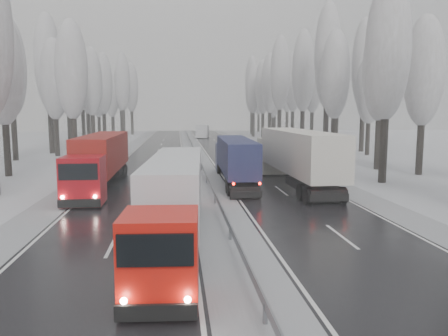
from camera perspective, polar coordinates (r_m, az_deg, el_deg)
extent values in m
cube|color=black|center=(38.35, 5.39, -1.39)|extent=(7.50, 200.00, 0.03)
cube|color=black|center=(37.71, -10.46, -1.63)|extent=(7.50, 200.00, 0.03)
cube|color=#A2A5AA|center=(37.67, -2.47, -1.52)|extent=(3.00, 200.00, 0.04)
cube|color=#A2A5AA|center=(39.63, 12.42, -1.25)|extent=(2.40, 200.00, 0.04)
cube|color=#A2A5AA|center=(38.41, -17.84, -1.69)|extent=(2.40, 200.00, 0.04)
cube|color=slate|center=(37.58, -2.47, -0.65)|extent=(0.06, 200.00, 0.32)
cube|color=slate|center=(35.65, -2.27, -1.57)|extent=(0.12, 0.12, 0.60)
cube|color=slate|center=(67.41, -4.08, 2.62)|extent=(0.12, 0.12, 0.60)
cylinder|color=black|center=(38.22, 20.09, 2.38)|extent=(0.68, 0.68, 5.62)
ellipsoid|color=#989592|center=(38.43, 20.64, 14.39)|extent=(3.60, 3.60, 11.48)
cylinder|color=black|center=(44.36, 24.21, 2.37)|extent=(0.64, 0.64, 4.94)
ellipsoid|color=#989592|center=(44.39, 24.70, 11.47)|extent=(3.60, 3.60, 10.09)
cylinder|color=black|center=(47.00, 19.45, 3.07)|extent=(0.66, 0.66, 5.32)
ellipsoid|color=#989592|center=(47.11, 19.85, 12.33)|extent=(3.60, 3.60, 10.88)
cylinder|color=black|center=(51.53, 19.81, 3.94)|extent=(0.72, 0.72, 6.31)
ellipsoid|color=#989592|center=(51.86, 20.25, 13.94)|extent=(3.60, 3.60, 12.90)
cylinder|color=black|center=(56.27, 14.08, 3.93)|extent=(0.67, 0.67, 5.38)
ellipsoid|color=#989592|center=(56.37, 14.33, 11.74)|extent=(3.60, 3.60, 10.98)
cylinder|color=black|center=(62.37, 18.24, 3.73)|extent=(0.62, 0.62, 4.59)
ellipsoid|color=#989592|center=(62.34, 18.49, 9.76)|extent=(3.60, 3.60, 9.39)
cylinder|color=black|center=(61.63, 13.14, 4.96)|extent=(0.76, 0.76, 6.95)
ellipsoid|color=#989592|center=(62.05, 13.41, 14.16)|extent=(3.60, 3.60, 14.19)
cylinder|color=black|center=(67.88, 17.56, 4.86)|extent=(0.74, 0.74, 6.59)
ellipsoid|color=#989592|center=(68.18, 17.87, 12.79)|extent=(3.60, 3.60, 13.46)
cylinder|color=black|center=(71.30, 10.17, 5.10)|extent=(0.72, 0.72, 6.37)
ellipsoid|color=#989592|center=(71.54, 10.34, 12.40)|extent=(3.60, 3.60, 13.01)
cylinder|color=black|center=(77.35, 14.45, 5.00)|extent=(0.70, 0.70, 5.97)
ellipsoid|color=#989592|center=(77.51, 14.65, 11.31)|extent=(3.60, 3.60, 12.20)
cylinder|color=black|center=(81.31, 7.23, 5.52)|extent=(0.74, 0.74, 6.65)
ellipsoid|color=#989592|center=(81.58, 7.34, 12.20)|extent=(3.60, 3.60, 13.59)
cylinder|color=black|center=(87.13, 11.37, 5.38)|extent=(0.71, 0.71, 6.14)
ellipsoid|color=#989592|center=(87.29, 11.52, 11.14)|extent=(3.60, 3.60, 12.54)
cylinder|color=black|center=(90.88, 5.95, 5.53)|extent=(0.71, 0.71, 6.05)
ellipsoid|color=#989592|center=(91.03, 6.03, 10.98)|extent=(3.60, 3.60, 12.37)
cylinder|color=black|center=(96.14, 8.92, 5.65)|extent=(0.72, 0.72, 6.30)
ellipsoid|color=#989592|center=(96.31, 9.03, 11.01)|extent=(3.60, 3.60, 12.87)
cylinder|color=black|center=(98.25, 5.08, 5.62)|extent=(0.70, 0.70, 5.88)
ellipsoid|color=#989592|center=(98.36, 5.13, 10.51)|extent=(3.60, 3.60, 12.00)
cylinder|color=black|center=(102.82, 6.37, 5.39)|extent=(0.64, 0.64, 4.86)
ellipsoid|color=#989592|center=(102.82, 6.42, 9.26)|extent=(3.60, 3.60, 9.92)
cylinder|color=black|center=(105.07, 3.85, 5.77)|extent=(0.70, 0.70, 5.98)
ellipsoid|color=#989592|center=(105.18, 3.89, 10.42)|extent=(3.60, 3.60, 12.21)
cylinder|color=black|center=(110.90, 8.21, 5.85)|extent=(0.71, 0.71, 6.19)
ellipsoid|color=#989592|center=(111.04, 8.29, 10.41)|extent=(3.60, 3.60, 12.64)
cylinder|color=black|center=(114.98, 3.64, 6.12)|extent=(0.75, 0.75, 6.86)
ellipsoid|color=#989592|center=(115.19, 3.68, 11.00)|extent=(3.60, 3.60, 14.01)
cylinder|color=black|center=(120.27, 6.62, 5.83)|extent=(0.68, 0.68, 5.55)
ellipsoid|color=#989592|center=(120.33, 6.67, 9.60)|extent=(3.60, 3.60, 11.33)
cylinder|color=black|center=(125.68, 3.59, 6.05)|extent=(0.71, 0.71, 6.09)
ellipsoid|color=#989592|center=(125.79, 3.63, 10.02)|extent=(3.60, 3.60, 12.45)
cylinder|color=black|center=(130.12, 4.53, 5.95)|extent=(0.67, 0.67, 5.49)
ellipsoid|color=#989592|center=(130.17, 4.56, 9.40)|extent=(3.60, 3.60, 11.21)
cylinder|color=black|center=(44.25, -26.47, 2.29)|extent=(0.65, 0.65, 5.03)
ellipsoid|color=#989592|center=(44.30, -27.01, 11.59)|extent=(3.60, 3.60, 10.28)
cylinder|color=black|center=(52.28, -18.94, 3.54)|extent=(0.67, 0.67, 5.44)
ellipsoid|color=#989592|center=(52.40, -19.30, 12.04)|extent=(3.60, 3.60, 11.11)
cylinder|color=black|center=(58.32, -25.68, 3.71)|extent=(0.69, 0.69, 5.72)
ellipsoid|color=#989592|center=(58.48, -26.13, 11.72)|extent=(3.60, 3.60, 11.69)
cylinder|color=black|center=(62.03, -21.00, 3.89)|extent=(0.66, 0.66, 5.23)
ellipsoid|color=#989592|center=(62.10, -21.32, 10.78)|extent=(3.60, 3.60, 10.68)
cylinder|color=black|center=(66.33, -21.65, 4.65)|extent=(0.74, 0.74, 6.60)
ellipsoid|color=#989592|center=(66.64, -22.04, 12.77)|extent=(3.60, 3.60, 13.49)
cylinder|color=black|center=(71.35, -18.94, 4.34)|extent=(0.65, 0.65, 5.16)
ellipsoid|color=#989592|center=(71.40, -19.19, 10.25)|extent=(3.60, 3.60, 10.54)
cylinder|color=black|center=(75.54, -19.31, 4.71)|extent=(0.69, 0.69, 5.79)
ellipsoid|color=#989592|center=(75.68, -19.58, 10.98)|extent=(3.60, 3.60, 11.84)
cylinder|color=black|center=(77.64, -16.71, 4.81)|extent=(0.68, 0.68, 5.64)
ellipsoid|color=#989592|center=(77.75, -16.93, 10.76)|extent=(3.60, 3.60, 11.53)
cylinder|color=black|center=(82.54, -19.53, 5.15)|extent=(0.73, 0.73, 6.56)
ellipsoid|color=#989592|center=(82.78, -19.81, 11.64)|extent=(3.60, 3.60, 13.40)
cylinder|color=black|center=(87.52, -15.34, 5.16)|extent=(0.69, 0.69, 5.79)
ellipsoid|color=#989592|center=(87.63, -15.52, 10.57)|extent=(3.60, 3.60, 11.84)
cylinder|color=black|center=(92.30, -17.88, 5.43)|extent=(0.74, 0.74, 6.65)
ellipsoid|color=#989592|center=(92.53, -18.12, 11.31)|extent=(3.60, 3.60, 13.58)
cylinder|color=black|center=(97.17, -15.97, 5.13)|extent=(0.65, 0.65, 5.12)
ellipsoid|color=#989592|center=(97.20, -16.13, 9.44)|extent=(3.60, 3.60, 10.46)
cylinder|color=black|center=(101.61, -17.21, 5.37)|extent=(0.69, 0.69, 5.84)
ellipsoid|color=#989592|center=(101.72, -17.39, 10.06)|extent=(3.60, 3.60, 11.92)
cylinder|color=black|center=(107.27, -12.96, 5.82)|extent=(0.74, 0.74, 6.67)
ellipsoid|color=#989592|center=(107.47, -13.11, 10.90)|extent=(3.60, 3.60, 13.63)
cylinder|color=black|center=(112.65, -17.35, 5.64)|extent=(0.72, 0.72, 6.31)
ellipsoid|color=#989592|center=(112.80, -17.53, 10.22)|extent=(3.60, 3.60, 12.88)
cylinder|color=black|center=(116.49, -11.91, 5.86)|extent=(0.72, 0.72, 6.29)
ellipsoid|color=#989592|center=(116.63, -12.03, 10.27)|extent=(3.60, 3.60, 12.84)
cylinder|color=black|center=(121.16, -14.36, 5.50)|extent=(0.64, 0.64, 4.86)
ellipsoid|color=#989592|center=(121.17, -14.47, 8.78)|extent=(3.60, 3.60, 9.92)
cylinder|color=black|center=(123.43, -13.24, 5.97)|extent=(0.74, 0.74, 6.63)
ellipsoid|color=#989592|center=(123.60, -13.37, 10.36)|extent=(3.60, 3.60, 13.54)
cylinder|color=black|center=(127.77, -14.25, 5.79)|extent=(0.69, 0.69, 5.79)
ellipsoid|color=#989592|center=(127.85, -14.36, 9.50)|extent=(3.60, 3.60, 11.82)
cube|color=#1F244F|center=(41.73, 0.55, 1.38)|extent=(2.31, 2.40, 2.70)
cube|color=black|center=(42.79, 0.42, 2.37)|extent=(2.07, 0.15, 0.90)
cube|color=black|center=(43.06, 0.41, 0.12)|extent=(2.25, 0.20, 0.45)
cube|color=#161C3E|center=(34.70, 1.56, 1.73)|extent=(2.62, 11.74, 2.52)
cube|color=black|center=(29.17, 2.76, -3.18)|extent=(2.07, 0.17, 0.40)
cube|color=black|center=(31.73, 2.16, -1.99)|extent=(2.12, 5.00, 0.40)
cube|color=black|center=(29.69, 2.64, -3.34)|extent=(2.07, 0.11, 0.54)
cylinder|color=black|center=(41.07, -0.67, -0.15)|extent=(0.34, 0.94, 0.93)
cylinder|color=black|center=(41.24, 1.94, -0.12)|extent=(0.34, 0.94, 0.93)
cylinder|color=black|center=(31.32, 0.52, -2.49)|extent=(0.34, 0.94, 0.93)
cylinder|color=black|center=(31.54, 3.94, -2.44)|extent=(0.34, 0.94, 0.93)
cylinder|color=black|center=(30.17, 0.71, -2.87)|extent=(0.34, 0.94, 0.93)
cylinder|color=black|center=(30.40, 4.26, -2.81)|extent=(0.34, 0.94, 0.93)
sphere|color=#FF0C05|center=(28.89, 1.10, -1.82)|extent=(0.18, 0.18, 0.18)
sphere|color=#FF0C05|center=(29.11, 4.45, -1.78)|extent=(0.18, 0.18, 0.18)
sphere|color=white|center=(42.98, -0.73, 0.59)|extent=(0.20, 0.20, 0.20)
sphere|color=white|center=(43.12, 1.54, 0.61)|extent=(0.20, 0.20, 0.20)
cube|color=beige|center=(41.48, 6.41, 1.70)|extent=(2.74, 2.84, 3.22)
cube|color=black|center=(42.71, 6.00, 2.88)|extent=(2.47, 0.15, 1.07)
cube|color=black|center=(43.02, 5.93, 0.18)|extent=(2.69, 0.21, 0.54)
cube|color=beige|center=(33.32, 9.81, 2.21)|extent=(3.00, 14.02, 3.01)
cube|color=black|center=(27.05, 14.05, -4.01)|extent=(2.47, 0.18, 0.48)
cube|color=black|center=(29.94, 11.87, -2.45)|extent=(2.48, 5.95, 0.48)
cube|color=black|center=(27.63, 13.59, -4.22)|extent=(2.47, 0.11, 0.64)
cylinder|color=black|center=(40.53, 5.12, -0.14)|extent=(0.40, 1.12, 1.12)
cylinder|color=black|center=(41.07, 8.20, -0.09)|extent=(0.40, 1.12, 1.12)
cylinder|color=black|center=(29.23, 10.04, -3.13)|extent=(0.40, 1.12, 1.12)
cylinder|color=black|center=(29.97, 14.17, -2.98)|extent=(0.40, 1.12, 1.12)
cylinder|color=black|center=(27.92, 10.89, -3.64)|extent=(0.40, 1.12, 1.12)
cylinder|color=black|center=(28.70, 15.18, -3.47)|extent=(0.40, 1.12, 1.12)
sphere|color=#FF0C05|center=(26.48, 12.10, -2.31)|extent=(0.21, 0.21, 0.21)
sphere|color=#FF0C05|center=(27.22, 16.17, -2.18)|extent=(0.21, 0.21, 0.21)
sphere|color=white|center=(42.78, 4.60, 0.73)|extent=(0.24, 0.24, 0.24)
sphere|color=white|center=(43.24, 7.25, 0.77)|extent=(0.24, 0.24, 0.24)
cube|color=#A8A9AF|center=(97.76, -2.85, 4.85)|extent=(3.28, 6.66, 2.77)
cube|color=slate|center=(101.59, -2.68, 4.79)|extent=(2.68, 2.23, 2.45)
cylinder|color=black|center=(100.87, -3.32, 4.28)|extent=(0.45, 0.99, 0.96)
cylinder|color=black|center=(100.70, -2.11, 4.29)|extent=(0.45, 0.99, 0.96)
cylinder|color=black|center=(95.78, -3.58, 4.12)|extent=(0.45, 0.99, 0.96)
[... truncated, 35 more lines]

